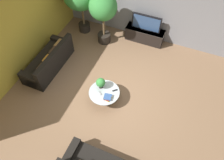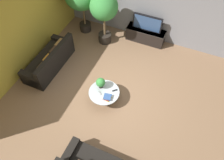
% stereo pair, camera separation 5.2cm
% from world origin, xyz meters
% --- Properties ---
extents(ground_plane, '(24.00, 24.00, 0.00)m').
position_xyz_m(ground_plane, '(0.00, 0.00, 0.00)').
color(ground_plane, brown).
extents(back_wall_stone, '(7.40, 0.12, 3.00)m').
position_xyz_m(back_wall_stone, '(0.00, 3.26, 1.50)').
color(back_wall_stone, slate).
rests_on(back_wall_stone, ground).
extents(side_wall_left, '(0.12, 7.40, 3.00)m').
position_xyz_m(side_wall_left, '(-3.26, 0.20, 1.50)').
color(side_wall_left, gold).
rests_on(side_wall_left, ground).
extents(media_console, '(1.49, 0.50, 0.54)m').
position_xyz_m(media_console, '(0.13, 2.94, 0.28)').
color(media_console, black).
rests_on(media_console, ground).
extents(television, '(1.09, 0.13, 0.61)m').
position_xyz_m(television, '(0.13, 2.94, 0.84)').
color(television, black).
rests_on(television, media_console).
extents(coffee_table, '(0.95, 0.95, 0.39)m').
position_xyz_m(coffee_table, '(-0.17, -0.22, 0.28)').
color(coffee_table, '#756656').
rests_on(coffee_table, ground).
extents(couch_by_wall, '(0.84, 2.08, 0.84)m').
position_xyz_m(couch_by_wall, '(-2.49, 0.29, 0.29)').
color(couch_by_wall, black).
rests_on(couch_by_wall, ground).
extents(potted_palm_corner, '(0.99, 0.99, 2.02)m').
position_xyz_m(potted_palm_corner, '(-1.31, 2.29, 1.43)').
color(potted_palm_corner, black).
rests_on(potted_palm_corner, ground).
extents(potted_plant_tabletop, '(0.28, 0.28, 0.37)m').
position_xyz_m(potted_plant_tabletop, '(-0.34, -0.08, 0.61)').
color(potted_plant_tabletop, black).
rests_on(potted_plant_tabletop, coffee_table).
extents(book_stack, '(0.26, 0.26, 0.08)m').
position_xyz_m(book_stack, '(0.01, -0.38, 0.44)').
color(book_stack, gold).
rests_on(book_stack, coffee_table).
extents(remote_black, '(0.14, 0.14, 0.02)m').
position_xyz_m(remote_black, '(0.11, -0.04, 0.40)').
color(remote_black, black).
rests_on(remote_black, coffee_table).
extents(remote_silver, '(0.15, 0.13, 0.02)m').
position_xyz_m(remote_silver, '(-0.26, -0.31, 0.40)').
color(remote_silver, gray).
rests_on(remote_silver, coffee_table).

